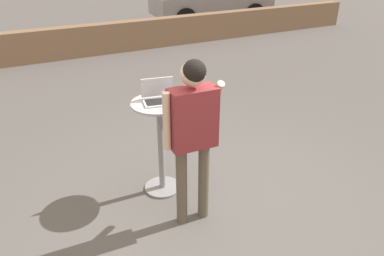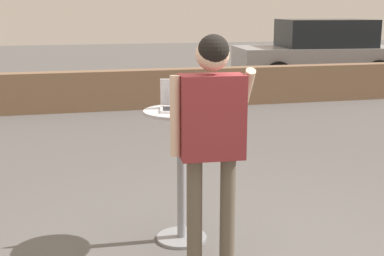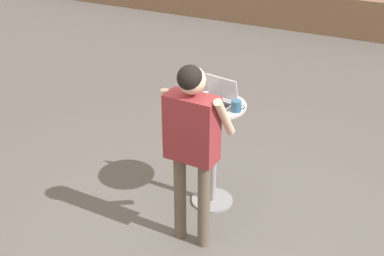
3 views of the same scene
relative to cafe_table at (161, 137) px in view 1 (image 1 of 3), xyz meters
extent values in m
plane|color=#5B5956|center=(0.24, -0.58, -0.68)|extent=(50.00, 50.00, 0.00)
cube|color=#84664C|center=(0.24, 5.97, -0.31)|extent=(17.08, 0.35, 0.74)
cylinder|color=gray|center=(0.00, 0.00, -0.67)|extent=(0.42, 0.42, 0.03)
cylinder|color=gray|center=(0.00, 0.00, -0.13)|extent=(0.07, 0.07, 1.05)
cylinder|color=#B7B7BC|center=(0.00, 0.00, 0.40)|extent=(0.60, 0.60, 0.02)
cube|color=silver|center=(0.00, -0.02, 0.42)|extent=(0.37, 0.28, 0.02)
cube|color=black|center=(0.00, -0.02, 0.43)|extent=(0.32, 0.23, 0.00)
cube|color=silver|center=(0.03, 0.11, 0.54)|extent=(0.34, 0.13, 0.22)
cube|color=white|center=(0.03, 0.11, 0.54)|extent=(0.31, 0.11, 0.20)
cylinder|color=#336084|center=(0.23, -0.05, 0.47)|extent=(0.09, 0.09, 0.10)
torus|color=#336084|center=(0.30, -0.05, 0.47)|extent=(0.05, 0.01, 0.05)
cylinder|color=brown|center=(-0.04, -0.62, -0.25)|extent=(0.11, 0.11, 0.88)
cylinder|color=brown|center=(0.20, -0.63, -0.25)|extent=(0.11, 0.11, 0.88)
cube|color=maroon|center=(0.08, -0.63, 0.48)|extent=(0.45, 0.24, 0.58)
sphere|color=beige|center=(0.08, -0.63, 0.91)|extent=(0.23, 0.23, 0.23)
sphere|color=black|center=(0.07, -0.66, 0.94)|extent=(0.21, 0.21, 0.21)
cylinder|color=beige|center=(-0.18, -0.61, 0.50)|extent=(0.07, 0.07, 0.55)
cylinder|color=beige|center=(0.33, -0.56, 0.61)|extent=(0.09, 0.33, 0.42)
cube|color=#9E9EA3|center=(5.28, 8.15, -0.06)|extent=(4.11, 2.07, 0.63)
cylinder|color=black|center=(3.98, 7.48, -0.35)|extent=(0.69, 0.29, 0.68)
cylinder|color=black|center=(4.14, 9.07, -0.35)|extent=(0.69, 0.29, 0.68)
cylinder|color=black|center=(6.43, 7.24, -0.35)|extent=(0.69, 0.29, 0.68)
cylinder|color=black|center=(6.58, 8.83, -0.35)|extent=(0.69, 0.29, 0.68)
camera|label=1|loc=(-1.33, -3.36, 1.96)|focal=35.00mm
camera|label=2|loc=(-0.91, -4.06, 1.21)|focal=50.00mm
camera|label=3|loc=(1.77, -4.10, 2.55)|focal=50.00mm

